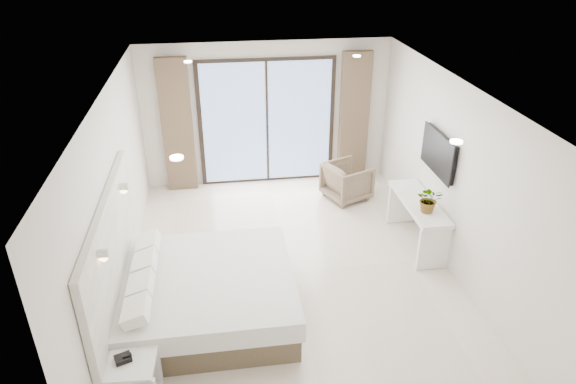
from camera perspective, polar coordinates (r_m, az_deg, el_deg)
name	(u,v)px	position (r m, az deg, el deg)	size (l,w,h in m)	color
ground	(291,271)	(7.58, 0.36, -8.82)	(6.20, 6.20, 0.00)	beige
room_shell	(271,155)	(7.35, -1.94, 4.18)	(4.62, 6.22, 2.72)	silver
bed	(206,294)	(6.74, -9.11, -11.16)	(2.19, 2.08, 0.75)	brown
nightstand	(130,382)	(5.94, -17.18, -19.51)	(0.61, 0.51, 0.53)	white
phone	(123,359)	(5.76, -17.86, -17.20)	(0.16, 0.13, 0.05)	black
console_desk	(418,213)	(8.15, 14.21, -2.28)	(0.47, 1.51, 0.77)	white
plant	(429,202)	(7.71, 15.40, -1.09)	(0.36, 0.40, 0.32)	#33662D
armchair	(347,180)	(9.41, 6.58, 1.38)	(0.72, 0.68, 0.75)	#7D6C52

